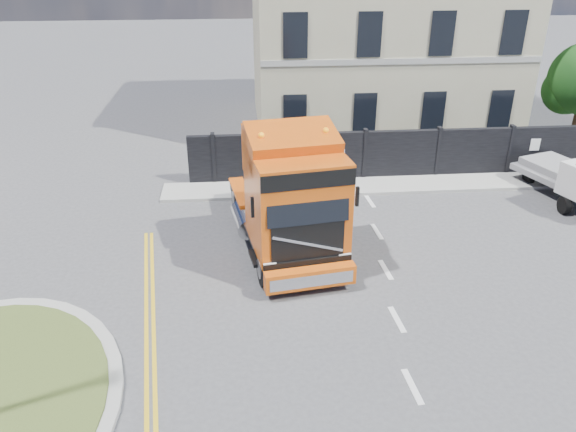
{
  "coord_description": "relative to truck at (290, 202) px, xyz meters",
  "views": [
    {
      "loc": [
        -0.86,
        -11.89,
        8.84
      ],
      "look_at": [
        0.35,
        2.22,
        1.8
      ],
      "focal_mm": 35.0,
      "sensor_mm": 36.0,
      "label": 1
    }
  ],
  "objects": [
    {
      "name": "ground",
      "position": [
        -0.5,
        -3.14,
        -1.81
      ],
      "size": [
        120.0,
        120.0,
        0.0
      ],
      "primitive_type": "plane",
      "color": "#424244",
      "rests_on": "ground"
    },
    {
      "name": "hoarding_fence",
      "position": [
        6.05,
        5.86,
        -0.81
      ],
      "size": [
        18.8,
        0.25,
        2.0
      ],
      "color": "black",
      "rests_on": "ground"
    },
    {
      "name": "georgian_building",
      "position": [
        5.5,
        13.36,
        3.96
      ],
      "size": [
        12.3,
        10.3,
        12.8
      ],
      "color": "#B1AB8C",
      "rests_on": "ground"
    },
    {
      "name": "pavement_far",
      "position": [
        5.5,
        4.96,
        -1.75
      ],
      "size": [
        20.0,
        1.6,
        0.12
      ],
      "primitive_type": "cube",
      "color": "#969691",
      "rests_on": "ground"
    },
    {
      "name": "truck",
      "position": [
        0.0,
        0.0,
        0.0
      ],
      "size": [
        3.5,
        7.05,
        4.05
      ],
      "rotation": [
        0.0,
        0.0,
        0.15
      ],
      "color": "black",
      "rests_on": "ground"
    }
  ]
}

